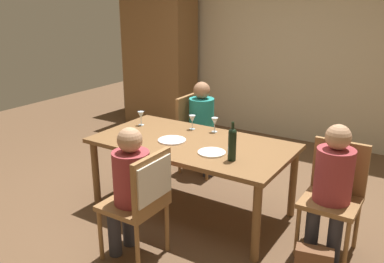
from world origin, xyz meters
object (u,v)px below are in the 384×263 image
Objects in this scene: person_man_bearded at (129,183)px; person_man_guest at (332,182)px; chair_far_left at (195,128)px; chair_right_end at (334,190)px; wine_glass_centre at (192,119)px; wine_glass_near_left at (141,115)px; wine_glass_near_right at (215,122)px; armoire_cabinet at (160,58)px; dinner_plate_host at (212,152)px; person_woman_host at (203,121)px; dining_table at (192,149)px; handbag at (314,262)px; dinner_plate_guest_left at (172,140)px; chair_near at (145,193)px; wine_bottle_tall_green at (232,143)px.

person_man_guest is (1.34, 0.85, 0.01)m from person_man_bearded.
chair_far_left is 0.83× the size of person_man_guest.
chair_right_end reaches higher than wine_glass_centre.
wine_glass_near_right is (0.78, 0.21, 0.00)m from wine_glass_near_left.
chair_far_left is (1.53, -1.37, -0.56)m from armoire_cabinet.
person_man_bearded reaches higher than wine_glass_near_left.
person_man_guest reaches higher than person_man_bearded.
person_man_bearded is 0.79m from dinner_plate_host.
person_woman_host is at bearing 124.02° from dinner_plate_host.
armoire_cabinet is 3.07m from dining_table.
person_woman_host is 2.17m from handbag.
wine_glass_near_left and wine_glass_centre have the same top height.
person_woman_host is at bearing 144.37° from handbag.
wine_glass_near_left is 0.56× the size of dinner_plate_guest_left.
dinner_plate_guest_left is (0.23, -0.96, 0.09)m from person_woman_host.
wine_bottle_tall_green is (0.41, 0.66, 0.28)m from chair_near.
dinner_plate_guest_left is (0.03, -0.41, -0.10)m from wine_glass_centre.
chair_near reaches higher than wine_glass_near_right.
chair_right_end is 6.17× the size of wine_glass_centre.
dinner_plate_guest_left is at bearing -23.03° from wine_glass_near_left.
chair_far_left is 1.55m from wine_bottle_tall_green.
chair_near is 1.83m from person_woman_host.
dinner_plate_guest_left reaches higher than dining_table.
chair_far_left is at bearing 128.07° from dinner_plate_host.
chair_far_left is 0.84× the size of person_man_bearded.
chair_right_end reaches higher than dining_table.
person_man_bearded is at bearing -92.88° from wine_glass_near_right.
dinner_plate_guest_left is at bearing 6.66° from chair_right_end.
chair_far_left is at bearing -41.87° from armoire_cabinet.
wine_bottle_tall_green is 2.24× the size of wine_glass_near_left.
wine_glass_near_right is at bearing 10.36° from wine_glass_centre.
wine_bottle_tall_green reaches higher than chair_near.
wine_glass_centre is (0.31, -0.55, 0.30)m from chair_far_left.
person_woman_host is 1.26m from dinner_plate_host.
person_woman_host is (-0.40, 0.88, -0.01)m from dining_table.
dining_table is at bearing 24.28° from person_woman_host.
wine_glass_near_right is at bearing -42.18° from armoire_cabinet.
wine_glass_centre is at bearing -46.35° from armoire_cabinet.
person_woman_host is 4.48× the size of dinner_plate_host.
person_man_bearded is 7.39× the size of wine_glass_near_left.
armoire_cabinet is 3.75m from person_man_bearded.
person_woman_host is at bearing 130.25° from wine_bottle_tall_green.
wine_glass_centre is at bearing 28.98° from chair_far_left.
dinner_plate_host is at bearing -9.35° from dinner_plate_guest_left.
wine_bottle_tall_green is (0.53, -0.22, 0.23)m from dining_table.
chair_far_left is at bearing 120.10° from dining_table.
dining_table is at bearing 30.10° from chair_far_left.
handbag is at bearing 90.00° from person_man_guest.
chair_far_left is 0.70m from wine_glass_centre.
person_man_guest is at bearing -57.59° from person_man_bearded.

